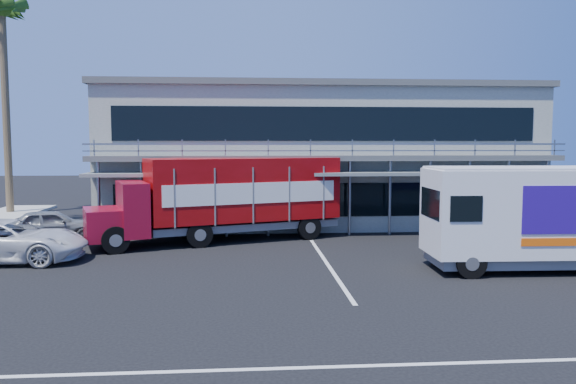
{
  "coord_description": "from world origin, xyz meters",
  "views": [
    {
      "loc": [
        -0.89,
        -16.35,
        4.3
      ],
      "look_at": [
        0.84,
        6.43,
        2.3
      ],
      "focal_mm": 35.0,
      "sensor_mm": 36.0,
      "label": 1
    }
  ],
  "objects": [
    {
      "name": "ground",
      "position": [
        0.0,
        0.0,
        0.0
      ],
      "size": [
        120.0,
        120.0,
        0.0
      ],
      "primitive_type": "plane",
      "color": "black",
      "rests_on": "ground"
    },
    {
      "name": "building",
      "position": [
        3.0,
        14.94,
        3.66
      ],
      "size": [
        22.4,
        12.0,
        7.3
      ],
      "color": "gray",
      "rests_on": "ground"
    },
    {
      "name": "palm_f",
      "position": [
        -15.1,
        18.5,
        11.47
      ],
      "size": [
        2.8,
        2.8,
        13.25
      ],
      "color": "brown",
      "rests_on": "ground"
    },
    {
      "name": "red_truck",
      "position": [
        -1.7,
        8.26,
        2.0
      ],
      "size": [
        11.04,
        5.85,
        3.64
      ],
      "rotation": [
        0.0,
        0.0,
        0.33
      ],
      "color": "maroon",
      "rests_on": "ground"
    },
    {
      "name": "white_van",
      "position": [
        8.83,
        1.73,
        1.86
      ],
      "size": [
        7.23,
        2.66,
        3.5
      ],
      "rotation": [
        0.0,
        0.0,
        -0.03
      ],
      "color": "silver",
      "rests_on": "ground"
    },
    {
      "name": "parked_car_c",
      "position": [
        -9.5,
        4.4,
        0.77
      ],
      "size": [
        5.6,
        2.66,
        1.54
      ],
      "primitive_type": "imported",
      "rotation": [
        0.0,
        0.0,
        1.55
      ],
      "color": "silver",
      "rests_on": "ground"
    },
    {
      "name": "parked_car_e",
      "position": [
        -9.5,
        9.04,
        0.69
      ],
      "size": [
        4.33,
        2.72,
        1.37
      ],
      "primitive_type": "imported",
      "rotation": [
        0.0,
        0.0,
        1.86
      ],
      "color": "gray",
      "rests_on": "ground"
    }
  ]
}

